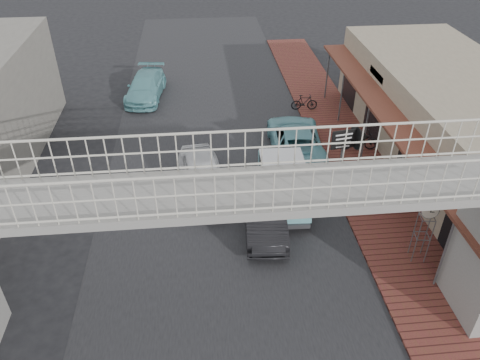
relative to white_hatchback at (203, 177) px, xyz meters
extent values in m
plane|color=black|center=(0.68, -3.23, -0.78)|extent=(120.00, 120.00, 0.00)
cube|color=black|center=(0.68, -3.23, -0.77)|extent=(10.00, 60.00, 0.01)
cube|color=maroon|center=(7.18, -0.23, -0.73)|extent=(3.00, 40.00, 0.10)
cube|color=gray|center=(11.68, 0.77, 1.22)|extent=(6.00, 18.00, 4.00)
cube|color=brown|center=(8.38, 0.77, 2.12)|extent=(1.80, 18.00, 0.12)
cube|color=silver|center=(8.73, 4.27, 2.52)|extent=(0.08, 2.60, 0.90)
cube|color=#B21914|center=(8.73, -2.23, 2.52)|extent=(0.08, 2.20, 0.80)
cube|color=gray|center=(0.68, -7.23, 4.34)|extent=(14.00, 2.00, 0.24)
cube|color=beige|center=(0.68, -6.28, 5.01)|extent=(14.00, 0.08, 1.10)
cube|color=beige|center=(0.68, -8.18, 5.01)|extent=(14.00, 0.08, 1.10)
imported|color=white|center=(0.00, 0.00, 0.00)|extent=(2.34, 4.74, 1.55)
imported|color=black|center=(2.31, -2.52, -0.06)|extent=(1.82, 4.46, 1.44)
imported|color=#68AAB4|center=(4.59, 2.89, -0.04)|extent=(2.78, 5.44, 1.47)
imported|color=#67ACB3|center=(-3.09, 10.10, -0.09)|extent=(2.47, 4.92, 1.37)
cylinder|color=black|center=(2.50, 0.19, -0.42)|extent=(0.27, 0.72, 0.71)
cylinder|color=black|center=(4.08, 0.13, -0.42)|extent=(0.27, 0.72, 0.71)
cylinder|color=black|center=(2.39, -2.56, -0.42)|extent=(0.27, 0.72, 0.71)
cylinder|color=black|center=(3.98, -2.62, -0.42)|extent=(0.27, 0.72, 0.71)
cube|color=#74C0C9|center=(3.22, -1.52, 0.42)|extent=(1.85, 3.32, 1.37)
cube|color=#74C0C9|center=(3.30, 0.36, 0.19)|extent=(1.68, 0.98, 0.92)
cube|color=black|center=(3.22, -1.52, 0.80)|extent=(1.87, 2.71, 0.51)
cube|color=silver|center=(3.22, -1.52, 1.14)|extent=(1.87, 3.32, 0.06)
imported|color=black|center=(7.70, 2.67, -0.19)|extent=(1.89, 0.79, 0.97)
imported|color=black|center=(5.98, 7.27, -0.23)|extent=(1.52, 0.48, 0.90)
cylinder|color=#59595B|center=(7.30, -4.69, 0.26)|extent=(0.04, 0.04, 1.87)
cylinder|color=#59595B|center=(7.74, -4.76, 0.26)|extent=(0.04, 0.04, 1.87)
cylinder|color=#59595B|center=(7.23, -5.13, 0.26)|extent=(0.04, 0.04, 1.87)
cylinder|color=#59595B|center=(7.67, -5.20, 0.26)|extent=(0.04, 0.04, 1.87)
cylinder|color=silver|center=(7.48, -4.95, 1.50)|extent=(0.63, 0.30, 0.61)
cylinder|color=beige|center=(7.47, -5.06, 1.50)|extent=(0.53, 0.10, 0.53)
cylinder|color=beige|center=(7.50, -4.84, 1.50)|extent=(0.53, 0.10, 0.53)
cylinder|color=#59595B|center=(5.88, -0.27, 0.68)|extent=(0.09, 0.09, 2.72)
cube|color=black|center=(5.88, -0.29, 1.67)|extent=(1.12, 0.24, 0.84)
cone|color=black|center=(6.67, -0.16, 1.67)|extent=(0.73, 1.11, 1.03)
cube|color=white|center=(5.84, -0.33, 1.62)|extent=(0.74, 0.13, 0.56)
camera|label=1|loc=(-0.02, -16.54, 11.19)|focal=35.00mm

